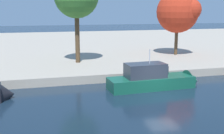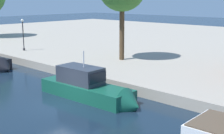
% 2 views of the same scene
% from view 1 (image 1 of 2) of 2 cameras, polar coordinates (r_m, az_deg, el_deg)
% --- Properties ---
extents(ground_plane, '(220.00, 220.00, 0.00)m').
position_cam_1_polar(ground_plane, '(23.99, 10.19, -5.90)').
color(ground_plane, '#142333').
extents(dock_promenade, '(120.00, 55.00, 0.84)m').
position_cam_1_polar(dock_promenade, '(55.04, -4.43, 4.53)').
color(dock_promenade, '#A39989').
rests_on(dock_promenade, ground_plane).
extents(motor_yacht_2, '(9.00, 2.73, 4.39)m').
position_cam_1_polar(motor_yacht_2, '(26.39, 8.84, -2.77)').
color(motor_yacht_2, '#14513D').
rests_on(motor_yacht_2, ground_plane).
extents(tree_0, '(5.73, 5.78, 8.77)m').
position_cam_1_polar(tree_0, '(40.54, 13.37, 10.69)').
color(tree_0, '#4C3823').
rests_on(tree_0, dock_promenade).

